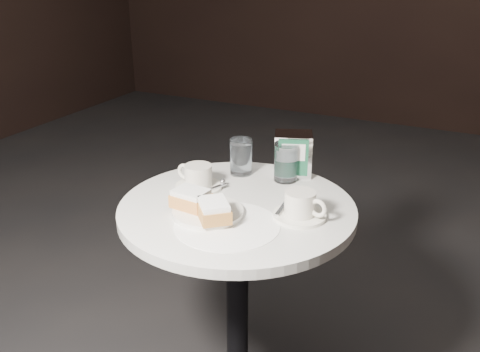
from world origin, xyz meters
The scene contains 8 objects.
cafe_table centered at (0.00, 0.00, 0.55)m, with size 0.70×0.70×0.74m.
sugar_spill centered at (0.03, -0.13, 0.75)m, with size 0.29×0.29×0.00m, color white.
beignet_plate centered at (-0.05, -0.10, 0.77)m, with size 0.27×0.27×0.07m.
coffee_cup_left centered at (-0.16, 0.06, 0.78)m, with size 0.17×0.17×0.08m.
coffee_cup_right centered at (0.19, 0.01, 0.78)m, with size 0.18×0.18×0.08m.
water_glass_left centered at (-0.10, 0.22, 0.80)m, with size 0.09×0.09×0.12m.
water_glass_right centered at (0.06, 0.24, 0.80)m, with size 0.10×0.10×0.12m.
napkin_dispenser centered at (0.06, 0.30, 0.82)m, with size 0.15×0.13×0.14m.
Camera 1 is at (0.63, -1.27, 1.43)m, focal length 40.00 mm.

